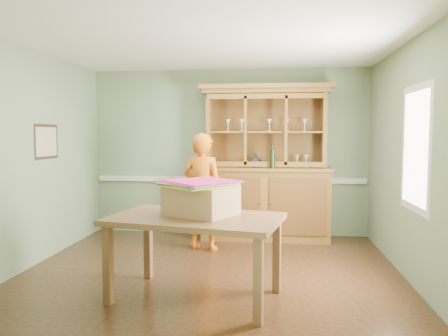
# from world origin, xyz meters

# --- Properties ---
(floor) EXTENTS (4.50, 4.50, 0.00)m
(floor) POSITION_xyz_m (0.00, 0.00, 0.00)
(floor) COLOR #492E17
(floor) RESTS_ON ground
(ceiling) EXTENTS (4.50, 4.50, 0.00)m
(ceiling) POSITION_xyz_m (0.00, 0.00, 2.70)
(ceiling) COLOR white
(ceiling) RESTS_ON wall_back
(wall_back) EXTENTS (4.50, 0.00, 4.50)m
(wall_back) POSITION_xyz_m (0.00, 2.00, 1.35)
(wall_back) COLOR gray
(wall_back) RESTS_ON floor
(wall_left) EXTENTS (0.00, 4.00, 4.00)m
(wall_left) POSITION_xyz_m (-2.25, 0.00, 1.35)
(wall_left) COLOR gray
(wall_left) RESTS_ON floor
(wall_right) EXTENTS (0.00, 4.00, 4.00)m
(wall_right) POSITION_xyz_m (2.25, 0.00, 1.35)
(wall_right) COLOR gray
(wall_right) RESTS_ON floor
(wall_front) EXTENTS (4.50, 0.00, 4.50)m
(wall_front) POSITION_xyz_m (0.00, -2.00, 1.35)
(wall_front) COLOR gray
(wall_front) RESTS_ON floor
(chair_rail) EXTENTS (4.41, 0.05, 0.08)m
(chair_rail) POSITION_xyz_m (0.00, 1.98, 0.90)
(chair_rail) COLOR silver
(chair_rail) RESTS_ON wall_back
(framed_map) EXTENTS (0.03, 0.60, 0.46)m
(framed_map) POSITION_xyz_m (-2.23, 0.30, 1.55)
(framed_map) COLOR #332314
(framed_map) RESTS_ON wall_left
(window_panel) EXTENTS (0.03, 0.96, 1.36)m
(window_panel) POSITION_xyz_m (2.23, -0.30, 1.50)
(window_panel) COLOR silver
(window_panel) RESTS_ON wall_right
(china_hutch) EXTENTS (2.05, 0.68, 2.41)m
(china_hutch) POSITION_xyz_m (0.61, 1.73, 0.84)
(china_hutch) COLOR brown
(china_hutch) RESTS_ON floor
(dining_table) EXTENTS (1.83, 1.31, 0.83)m
(dining_table) POSITION_xyz_m (-0.03, -0.91, 0.74)
(dining_table) COLOR brown
(dining_table) RESTS_ON floor
(cardboard_box) EXTENTS (0.80, 0.74, 0.30)m
(cardboard_box) POSITION_xyz_m (0.01, -0.81, 0.98)
(cardboard_box) COLOR tan
(cardboard_box) RESTS_ON dining_table
(kite_stack) EXTENTS (0.86, 0.86, 0.05)m
(kite_stack) POSITION_xyz_m (-0.01, -0.84, 1.16)
(kite_stack) COLOR yellow
(kite_stack) RESTS_ON cardboard_box
(person) EXTENTS (0.70, 0.56, 1.67)m
(person) POSITION_xyz_m (-0.26, 0.96, 0.83)
(person) COLOR orange
(person) RESTS_ON floor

